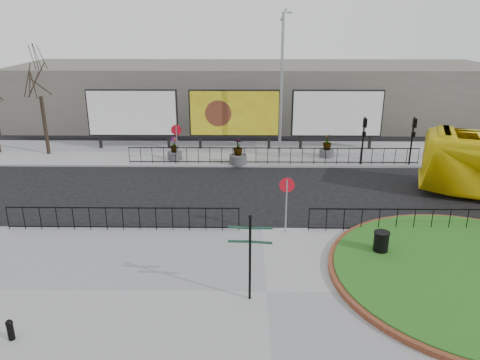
{
  "coord_description": "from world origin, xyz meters",
  "views": [
    {
      "loc": [
        -0.72,
        -18.63,
        8.92
      ],
      "look_at": [
        -0.97,
        0.99,
        2.0
      ],
      "focal_mm": 35.0,
      "sensor_mm": 36.0,
      "label": 1
    }
  ],
  "objects_px": {
    "fingerpost_sign": "(250,249)",
    "planter_a": "(175,151)",
    "planter_c": "(327,148)",
    "litter_bin": "(381,244)",
    "bollard": "(10,329)",
    "planter_b": "(238,155)",
    "lamp_post": "(282,85)",
    "billboard_mid": "(234,113)"
  },
  "relations": [
    {
      "from": "planter_a",
      "to": "litter_bin",
      "type": "bearing_deg",
      "value": -52.43
    },
    {
      "from": "planter_a",
      "to": "planter_c",
      "type": "xyz_separation_m",
      "value": [
        9.9,
        0.7,
        0.07
      ]
    },
    {
      "from": "billboard_mid",
      "to": "planter_b",
      "type": "bearing_deg",
      "value": -85.2
    },
    {
      "from": "lamp_post",
      "to": "bollard",
      "type": "bearing_deg",
      "value": -115.72
    },
    {
      "from": "planter_b",
      "to": "planter_c",
      "type": "bearing_deg",
      "value": 15.42
    },
    {
      "from": "lamp_post",
      "to": "litter_bin",
      "type": "bearing_deg",
      "value": -77.45
    },
    {
      "from": "billboard_mid",
      "to": "lamp_post",
      "type": "xyz_separation_m",
      "value": [
        3.01,
        -1.97,
        2.23
      ]
    },
    {
      "from": "bollard",
      "to": "planter_c",
      "type": "bearing_deg",
      "value": 57.03
    },
    {
      "from": "planter_a",
      "to": "planter_b",
      "type": "height_order",
      "value": "planter_b"
    },
    {
      "from": "planter_c",
      "to": "fingerpost_sign",
      "type": "bearing_deg",
      "value": -107.49
    },
    {
      "from": "bollard",
      "to": "planter_c",
      "type": "xyz_separation_m",
      "value": [
        12.03,
        18.55,
        0.25
      ]
    },
    {
      "from": "litter_bin",
      "to": "bollard",
      "type": "bearing_deg",
      "value": -156.8
    },
    {
      "from": "fingerpost_sign",
      "to": "planter_b",
      "type": "xyz_separation_m",
      "value": [
        -0.63,
        14.82,
        -1.23
      ]
    },
    {
      "from": "fingerpost_sign",
      "to": "billboard_mid",
      "type": "bearing_deg",
      "value": 100.35
    },
    {
      "from": "bollard",
      "to": "fingerpost_sign",
      "type": "bearing_deg",
      "value": 17.31
    },
    {
      "from": "lamp_post",
      "to": "planter_a",
      "type": "height_order",
      "value": "lamp_post"
    },
    {
      "from": "lamp_post",
      "to": "planter_a",
      "type": "relative_size",
      "value": 6.32
    },
    {
      "from": "planter_a",
      "to": "planter_b",
      "type": "xyz_separation_m",
      "value": [
        4.1,
        -0.9,
        0.04
      ]
    },
    {
      "from": "billboard_mid",
      "to": "fingerpost_sign",
      "type": "relative_size",
      "value": 2.07
    },
    {
      "from": "bollard",
      "to": "planter_a",
      "type": "distance_m",
      "value": 17.98
    },
    {
      "from": "lamp_post",
      "to": "litter_bin",
      "type": "distance_m",
      "value": 14.39
    },
    {
      "from": "billboard_mid",
      "to": "planter_c",
      "type": "xyz_separation_m",
      "value": [
        6.1,
        -1.97,
        -1.87
      ]
    },
    {
      "from": "lamp_post",
      "to": "bollard",
      "type": "height_order",
      "value": "lamp_post"
    },
    {
      "from": "planter_a",
      "to": "planter_c",
      "type": "height_order",
      "value": "planter_c"
    },
    {
      "from": "bollard",
      "to": "litter_bin",
      "type": "xyz_separation_m",
      "value": [
        11.93,
        5.11,
        0.15
      ]
    },
    {
      "from": "litter_bin",
      "to": "planter_c",
      "type": "xyz_separation_m",
      "value": [
        0.1,
        13.44,
        0.1
      ]
    },
    {
      "from": "fingerpost_sign",
      "to": "planter_c",
      "type": "height_order",
      "value": "fingerpost_sign"
    },
    {
      "from": "planter_c",
      "to": "litter_bin",
      "type": "bearing_deg",
      "value": -90.43
    },
    {
      "from": "billboard_mid",
      "to": "bollard",
      "type": "distance_m",
      "value": 21.47
    },
    {
      "from": "bollard",
      "to": "planter_b",
      "type": "xyz_separation_m",
      "value": [
        6.23,
        16.95,
        0.23
      ]
    },
    {
      "from": "planter_b",
      "to": "billboard_mid",
      "type": "bearing_deg",
      "value": 94.8
    },
    {
      "from": "billboard_mid",
      "to": "bollard",
      "type": "xyz_separation_m",
      "value": [
        -5.93,
        -20.53,
        -2.12
      ]
    },
    {
      "from": "fingerpost_sign",
      "to": "planter_c",
      "type": "xyz_separation_m",
      "value": [
        5.17,
        16.42,
        -1.21
      ]
    },
    {
      "from": "lamp_post",
      "to": "fingerpost_sign",
      "type": "height_order",
      "value": "lamp_post"
    },
    {
      "from": "fingerpost_sign",
      "to": "planter_a",
      "type": "bearing_deg",
      "value": 114.2
    },
    {
      "from": "fingerpost_sign",
      "to": "planter_b",
      "type": "relative_size",
      "value": 1.82
    },
    {
      "from": "billboard_mid",
      "to": "litter_bin",
      "type": "xyz_separation_m",
      "value": [
        6.0,
        -15.41,
        -1.97
      ]
    },
    {
      "from": "bollard",
      "to": "planter_b",
      "type": "distance_m",
      "value": 18.06
    },
    {
      "from": "bollard",
      "to": "planter_a",
      "type": "bearing_deg",
      "value": 83.19
    },
    {
      "from": "lamp_post",
      "to": "planter_b",
      "type": "height_order",
      "value": "lamp_post"
    },
    {
      "from": "billboard_mid",
      "to": "lamp_post",
      "type": "bearing_deg",
      "value": -33.25
    },
    {
      "from": "bollard",
      "to": "planter_a",
      "type": "xyz_separation_m",
      "value": [
        2.13,
        17.85,
        0.18
      ]
    }
  ]
}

